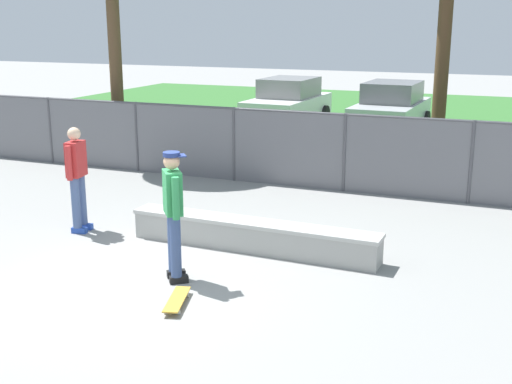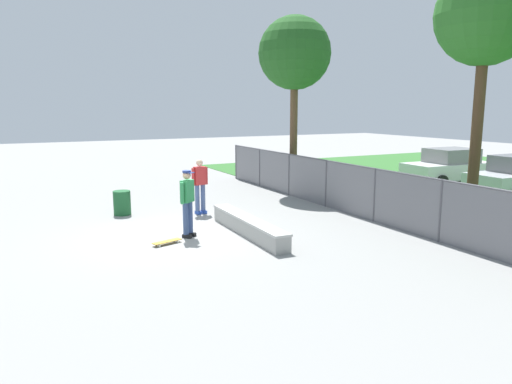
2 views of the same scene
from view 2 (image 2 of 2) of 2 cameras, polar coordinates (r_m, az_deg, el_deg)
name	(u,v)px [view 2 (image 2 of 2)]	position (r m, az deg, el deg)	size (l,w,h in m)	color
ground_plane	(174,235)	(13.53, -9.80, -5.08)	(80.00, 80.00, 0.00)	gray
concrete_ledge	(248,226)	(13.31, -0.96, -4.09)	(4.16, 0.58, 0.48)	#999993
skateboarder	(187,200)	(13.02, -8.20, -0.96)	(0.43, 0.49, 1.84)	black
skateboard	(167,241)	(12.64, -10.60, -5.84)	(0.42, 0.82, 0.09)	gold
chainlink_fence	(349,186)	(16.11, 11.02, 0.66)	(18.03, 0.07, 1.68)	#4C4C51
tree_near_left	(295,54)	(20.53, 4.65, 16.10)	(3.01, 3.01, 7.23)	brown
tree_near_right	(486,18)	(15.73, 25.80, 18.26)	(2.84, 2.84, 7.50)	#513823
car_white	(449,166)	(23.54, 22.07, 2.85)	(2.13, 4.26, 1.66)	silver
bystander	(200,184)	(15.89, -6.73, 0.98)	(0.33, 0.59, 1.82)	#2647A5
trash_bin	(122,203)	(16.32, -15.73, -1.26)	(0.56, 0.56, 0.80)	#1E592D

